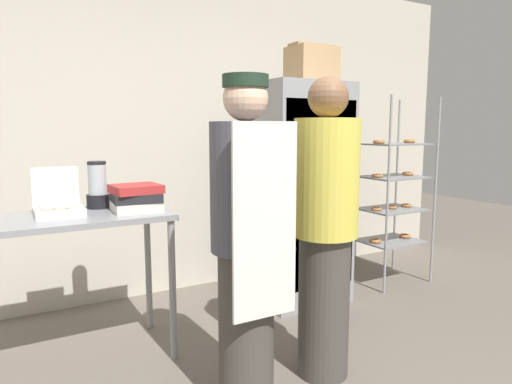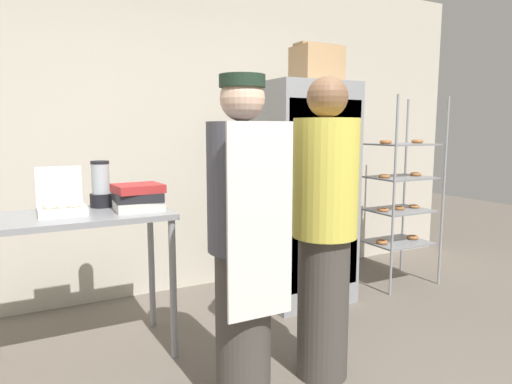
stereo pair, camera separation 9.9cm
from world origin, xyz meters
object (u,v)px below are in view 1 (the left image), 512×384
person_baker (246,239)px  person_customer (325,228)px  cardboard_storage_box (311,65)px  refrigerator (298,193)px  baking_rack (392,193)px  binder_stack (136,198)px  blender_pitcher (98,187)px  donut_box (58,208)px

person_baker → person_customer: person_customer is taller
cardboard_storage_box → refrigerator: bearing=179.5°
baking_rack → binder_stack: (-2.47, -0.21, 0.17)m
refrigerator → cardboard_storage_box: (0.12, -0.00, 1.06)m
blender_pitcher → person_customer: 1.50m
refrigerator → binder_stack: (-1.44, -0.28, 0.11)m
donut_box → binder_stack: (0.45, -0.07, 0.04)m
person_baker → cardboard_storage_box: bearing=42.6°
blender_pitcher → binder_stack: 0.30m
refrigerator → cardboard_storage_box: size_ratio=4.84×
person_baker → baking_rack: bearing=26.2°
donut_box → person_customer: bearing=-34.2°
refrigerator → person_baker: (-1.10, -1.12, -0.02)m
refrigerator → person_customer: (-0.58, -1.10, -0.02)m
donut_box → cardboard_storage_box: cardboard_storage_box is taller
refrigerator → blender_pitcher: 1.64m
binder_stack → person_baker: person_baker is taller
blender_pitcher → cardboard_storage_box: size_ratio=0.82×
binder_stack → person_baker: bearing=-68.1°
baking_rack → binder_stack: 2.48m
cardboard_storage_box → baking_rack: bearing=-4.6°
blender_pitcher → binder_stack: bearing=-50.7°
donut_box → person_customer: 1.59m
blender_pitcher → person_baker: bearing=-63.8°
donut_box → person_baker: person_baker is taller
binder_stack → baking_rack: bearing=4.8°
person_baker → person_customer: size_ratio=0.99×
cardboard_storage_box → blender_pitcher: bearing=-178.4°
refrigerator → person_customer: bearing=-117.6°
donut_box → person_customer: (1.31, -0.89, -0.10)m
binder_stack → blender_pitcher: bearing=129.3°
baking_rack → person_customer: (-1.61, -1.03, 0.04)m
donut_box → cardboard_storage_box: size_ratio=0.76×
person_customer → cardboard_storage_box: bearing=57.8°
cardboard_storage_box → person_customer: (-0.70, -1.10, -1.09)m
refrigerator → binder_stack: 1.47m
person_baker → refrigerator: bearing=45.5°
blender_pitcher → baking_rack: bearing=-0.5°
refrigerator → baking_rack: bearing=-4.1°
binder_stack → refrigerator: bearing=11.1°
cardboard_storage_box → person_baker: size_ratio=0.22×
baking_rack → person_baker: (-2.13, -1.05, 0.04)m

